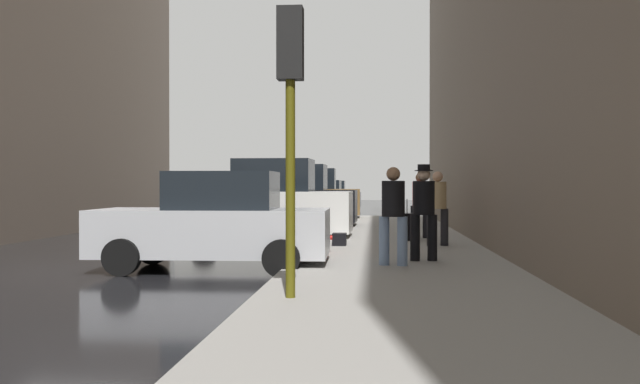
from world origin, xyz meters
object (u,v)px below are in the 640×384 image
parked_gray_coupe (326,197)px  pedestrian_in_tan_coat (438,204)px  fire_hydrant (322,235)px  parked_dark_green_sedan (319,198)px  pedestrian_in_jeans (393,210)px  parked_silver_sedan (215,223)px  rolling_suitcase (407,227)px  traffic_light (290,87)px  parked_white_van (269,204)px  parked_bronze_suv (308,197)px  pedestrian_with_fedora (424,207)px  parked_black_suv (291,200)px  duffel_bag (339,239)px  pedestrian_in_red_jacket (420,202)px

parked_gray_coupe → pedestrian_in_tan_coat: (4.34, -25.73, 0.26)m
fire_hydrant → pedestrian_in_tan_coat: pedestrian_in_tan_coat is taller
parked_dark_green_sedan → pedestrian_in_jeans: (3.22, -24.55, 0.26)m
parked_silver_sedan → rolling_suitcase: parked_silver_sedan is taller
fire_hydrant → traffic_light: 6.39m
parked_silver_sedan → fire_hydrant: size_ratio=6.01×
parked_white_van → parked_gray_coupe: size_ratio=1.11×
parked_white_van → fire_hydrant: bearing=-68.1°
pedestrian_in_jeans → parked_silver_sedan: bearing=174.5°
parked_white_van → parked_bronze_suv: same height
pedestrian_with_fedora → rolling_suitcase: size_ratio=1.71×
pedestrian_with_fedora → parked_black_suv: bearing=108.5°
parked_bronze_suv → duffel_bag: size_ratio=10.51×
pedestrian_with_fedora → rolling_suitcase: 4.98m
parked_black_suv → duffel_bag: 8.44m
parked_white_van → rolling_suitcase: (3.71, -1.11, -0.54)m
parked_gray_coupe → duffel_bag: bearing=-85.4°
parked_black_suv → parked_bronze_suv: 6.00m
parked_bronze_suv → pedestrian_in_jeans: parked_bronze_suv is taller
rolling_suitcase → traffic_light: bearing=-101.2°
pedestrian_in_red_jacket → duffel_bag: (-2.00, -2.46, -0.81)m
pedestrian_with_fedora → duffel_bag: bearing=118.1°
pedestrian_in_red_jacket → pedestrian_in_tan_coat: 2.39m
traffic_light → pedestrian_in_jeans: size_ratio=2.11×
parked_black_suv → fire_hydrant: bearing=-79.6°
parked_white_van → pedestrian_in_tan_coat: (4.34, -2.74, 0.07)m
parked_gray_coupe → rolling_suitcase: 24.38m
fire_hydrant → pedestrian_with_fedora: (1.99, -1.55, 0.64)m
parked_silver_sedan → rolling_suitcase: size_ratio=4.07×
parked_dark_green_sedan → rolling_suitcase: parked_dark_green_sedan is taller
pedestrian_in_tan_coat → pedestrian_with_fedora: bearing=-99.3°
parked_silver_sedan → pedestrian_in_red_jacket: pedestrian_in_red_jacket is taller
pedestrian_in_jeans → parked_gray_coupe: bearing=96.2°
parked_silver_sedan → pedestrian_in_tan_coat: size_ratio=2.47×
pedestrian_in_red_jacket → duffel_bag: 3.27m
parked_black_suv → parked_dark_green_sedan: bearing=90.0°
parked_bronze_suv → duffel_bag: parked_bronze_suv is taller
parked_black_suv → pedestrian_with_fedora: bearing=-71.5°
pedestrian_in_red_jacket → pedestrian_with_fedora: (-0.29, -5.68, 0.03)m
parked_gray_coupe → pedestrian_with_fedora: pedestrian_with_fedora is taller
pedestrian_with_fedora → pedestrian_in_jeans: size_ratio=1.04×
parked_white_van → fire_hydrant: (1.80, -4.49, -0.54)m
traffic_light → pedestrian_in_red_jacket: size_ratio=2.11×
parked_white_van → parked_black_suv: 5.32m
parked_silver_sedan → pedestrian_with_fedora: (3.80, 0.49, 0.29)m
parked_dark_green_sedan → parked_bronze_suv: bearing=-90.0°
parked_black_suv → traffic_light: size_ratio=1.29×
parked_bronze_suv → parked_gray_coupe: bearing=90.0°
parked_white_van → traffic_light: bearing=-80.0°
parked_gray_coupe → rolling_suitcase: (3.71, -24.09, -0.36)m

